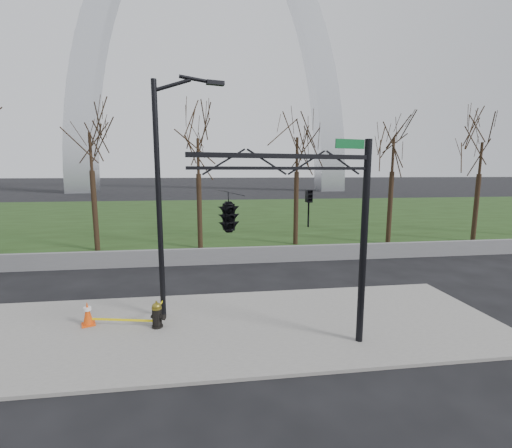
{
  "coord_description": "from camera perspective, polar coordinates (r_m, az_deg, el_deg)",
  "views": [
    {
      "loc": [
        -0.64,
        -10.76,
        5.14
      ],
      "look_at": [
        1.09,
        2.0,
        3.14
      ],
      "focal_mm": 24.19,
      "sensor_mm": 36.0,
      "label": 1
    }
  ],
  "objects": [
    {
      "name": "ground",
      "position": [
        11.94,
        -4.07,
        -16.7
      ],
      "size": [
        500.0,
        500.0,
        0.0
      ],
      "primitive_type": "plane",
      "color": "black",
      "rests_on": "ground"
    },
    {
      "name": "sidewalk",
      "position": [
        11.92,
        -4.07,
        -16.49
      ],
      "size": [
        18.0,
        6.0,
        0.1
      ],
      "primitive_type": "cube",
      "color": "slate",
      "rests_on": "ground"
    },
    {
      "name": "grass_strip",
      "position": [
        41.08,
        -6.77,
        1.61
      ],
      "size": [
        120.0,
        40.0,
        0.06
      ],
      "primitive_type": "cube",
      "color": "black",
      "rests_on": "ground"
    },
    {
      "name": "guardrail",
      "position": [
        19.35,
        -5.62,
        -5.26
      ],
      "size": [
        60.0,
        0.3,
        0.9
      ],
      "primitive_type": "cube",
      "color": "#59595B",
      "rests_on": "ground"
    },
    {
      "name": "gateway_arch",
      "position": [
        90.02,
        -7.77,
        26.43
      ],
      "size": [
        66.0,
        6.0,
        65.0
      ],
      "primitive_type": null,
      "color": "silver",
      "rests_on": "ground"
    },
    {
      "name": "tree_row",
      "position": [
        22.94,
        -1.14,
        5.89
      ],
      "size": [
        49.98,
        4.0,
        7.94
      ],
      "color": "black",
      "rests_on": "ground"
    },
    {
      "name": "fire_hydrant",
      "position": [
        11.97,
        -16.0,
        -14.3
      ],
      "size": [
        0.55,
        0.39,
        0.89
      ],
      "rotation": [
        0.0,
        0.0,
        -0.43
      ],
      "color": "black",
      "rests_on": "sidewalk"
    },
    {
      "name": "traffic_cone",
      "position": [
        12.94,
        -26.07,
        -13.14
      ],
      "size": [
        0.53,
        0.53,
        0.8
      ],
      "rotation": [
        0.0,
        0.0,
        0.37
      ],
      "color": "#E5460C",
      "rests_on": "sidewalk"
    },
    {
      "name": "street_light",
      "position": [
        11.89,
        -14.79,
        6.38
      ],
      "size": [
        2.35,
        0.74,
        8.21
      ],
      "rotation": [
        0.0,
        0.0,
        0.24
      ],
      "color": "black",
      "rests_on": "ground"
    },
    {
      "name": "traffic_signal_mast",
      "position": [
        8.62,
        0.35,
        2.2
      ],
      "size": [
        5.0,
        2.54,
        6.0
      ],
      "rotation": [
        0.0,
        0.0,
        0.22
      ],
      "color": "black",
      "rests_on": "ground"
    },
    {
      "name": "caution_tape",
      "position": [
        12.42,
        -19.73,
        -14.11
      ],
      "size": [
        2.38,
        0.84,
        0.45
      ],
      "color": "yellow",
      "rests_on": "ground"
    }
  ]
}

